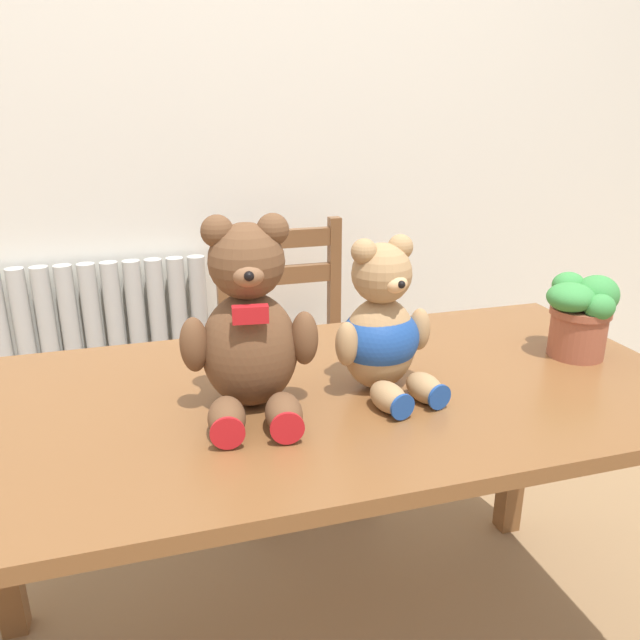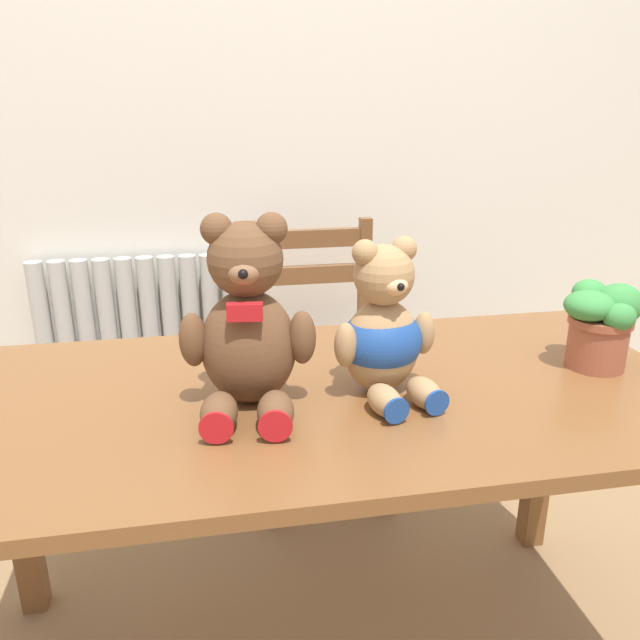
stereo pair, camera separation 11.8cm
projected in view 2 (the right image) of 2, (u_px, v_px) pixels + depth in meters
name	position (u px, v px, depth m)	size (l,w,h in m)	color
wall_back	(259.00, 92.00, 2.11)	(8.00, 0.04, 2.60)	silver
radiator	(144.00, 368.00, 2.28)	(0.72, 0.10, 0.76)	beige
dining_table	(321.00, 433.00, 1.28)	(1.52, 0.74, 0.72)	brown
wooden_chair_behind	(317.00, 356.00, 2.08)	(0.43, 0.42, 0.90)	brown
teddy_bear_left	(248.00, 326.00, 1.14)	(0.26, 0.27, 0.36)	brown
teddy_bear_right	(384.00, 333.00, 1.21)	(0.22, 0.24, 0.31)	tan
potted_plant	(601.00, 322.00, 1.33)	(0.18, 0.16, 0.18)	#9E5138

